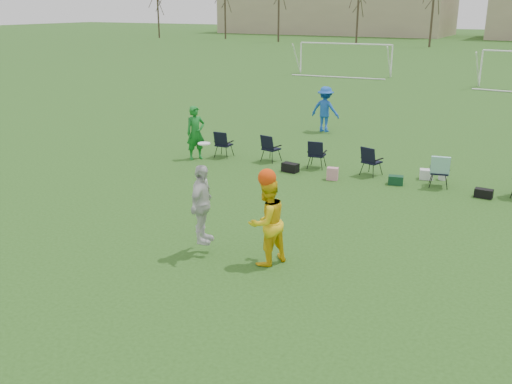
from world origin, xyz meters
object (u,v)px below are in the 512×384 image
Objects in this scene: fielder_green_near at (196,133)px; center_contest at (242,214)px; goal_left at (345,50)px; fielder_blue at (325,109)px.

fielder_green_near is 0.75× the size of center_contest.
center_contest is (5.72, -6.63, 0.10)m from fielder_green_near.
goal_left is at bearing 106.62° from center_contest.
fielder_green_near is at bearing -85.93° from goal_left.
center_contest reaches higher than fielder_green_near.
goal_left is at bearing -69.30° from fielder_blue.
fielder_green_near is 6.98m from fielder_blue.
fielder_blue is 21.45m from goal_left.
goal_left is (-6.60, 20.38, 0.94)m from fielder_blue.
center_contest is at bearing 107.27° from fielder_blue.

